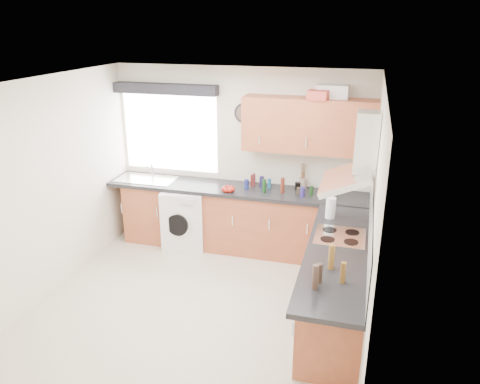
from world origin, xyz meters
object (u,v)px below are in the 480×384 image
(oven, at_px, (337,277))
(extractor_hood, at_px, (357,160))
(upper_cabinets, at_px, (309,125))
(washing_machine, at_px, (185,217))

(oven, relative_size, extractor_hood, 1.09)
(oven, distance_m, upper_cabinets, 1.99)
(washing_machine, bearing_deg, upper_cabinets, -2.17)
(extractor_hood, distance_m, washing_machine, 2.89)
(washing_machine, bearing_deg, oven, -36.32)
(oven, bearing_deg, washing_machine, 153.56)
(oven, height_order, extractor_hood, extractor_hood)
(upper_cabinets, height_order, washing_machine, upper_cabinets)
(oven, relative_size, washing_machine, 0.99)
(upper_cabinets, xyz_separation_m, washing_machine, (-1.66, -0.23, -1.37))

